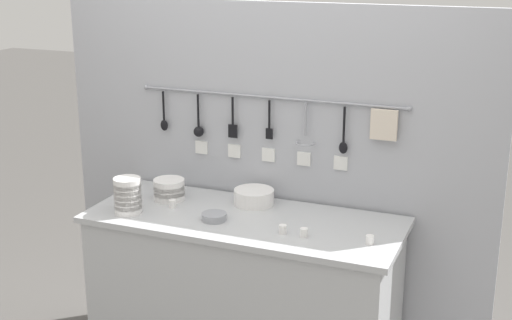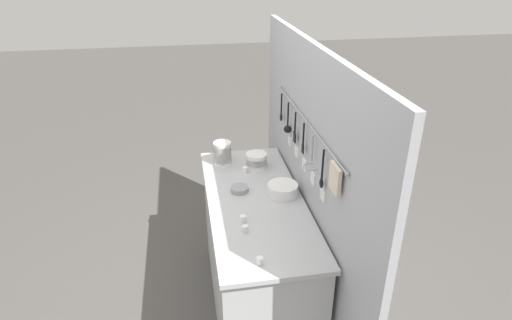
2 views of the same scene
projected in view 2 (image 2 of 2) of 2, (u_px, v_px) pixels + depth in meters
The scene contains 11 objects.
ground_plane at pixel (255, 306), 3.26m from camera, with size 20.00×20.00×0.00m, color #514F4C.
counter at pixel (255, 256), 3.05m from camera, with size 1.55×0.63×0.96m.
back_wall at pixel (306, 191), 2.88m from camera, with size 2.35×0.11×1.97m.
bowl_stack_nested_right at pixel (256, 160), 3.24m from camera, with size 0.16×0.16×0.11m.
bowl_stack_tall_left at pixel (223, 153), 3.27m from camera, with size 0.13×0.13×0.18m.
plate_stack at pixel (283, 189), 2.87m from camera, with size 0.21×0.21×0.08m.
steel_mixing_bowl at pixel (240, 189), 2.92m from camera, with size 0.12×0.12×0.03m.
cup_by_caddy at pixel (245, 170), 3.17m from camera, with size 0.04×0.04×0.04m.
cup_front_right at pixel (260, 261), 2.25m from camera, with size 0.04×0.04×0.04m.
cup_back_right at pixel (245, 229), 2.50m from camera, with size 0.04×0.04×0.04m.
cup_back_left at pixel (243, 219), 2.60m from camera, with size 0.04×0.04×0.04m.
Camera 2 is at (2.39, -0.42, 2.45)m, focal length 30.00 mm.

